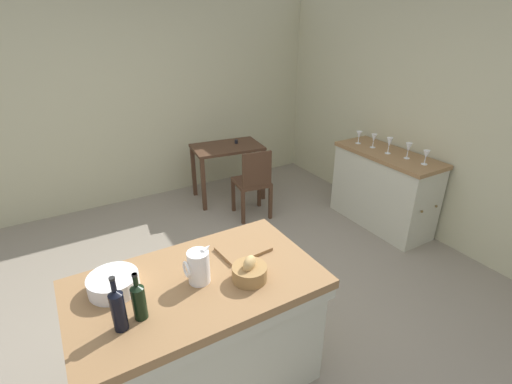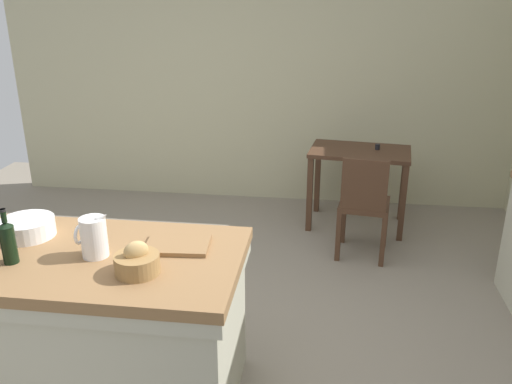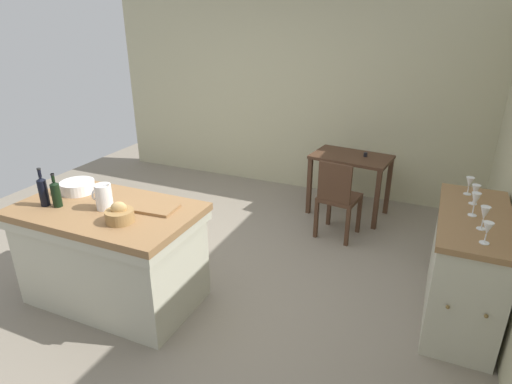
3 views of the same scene
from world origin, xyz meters
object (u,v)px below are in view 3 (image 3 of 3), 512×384
at_px(bread_basket, 120,215).
at_px(wine_glass_left, 484,214).
at_px(pitcher, 104,196).
at_px(wine_glass_right, 475,191).
at_px(wine_glass_middle, 475,200).
at_px(wash_bowl, 78,187).
at_px(wine_glass_far_right, 470,183).
at_px(cutting_board, 156,208).
at_px(wooden_chair, 338,197).
at_px(wine_bottle_amber, 43,191).
at_px(island_table, 112,251).
at_px(writing_desk, 351,165).
at_px(side_cabinet, 465,267).
at_px(wine_glass_far_left, 487,229).
at_px(wine_bottle_dark, 56,193).

bearing_deg(bread_basket, wine_glass_left, 19.63).
bearing_deg(wine_glass_left, pitcher, -164.84).
bearing_deg(wine_glass_right, wine_glass_middle, -92.34).
distance_m(wash_bowl, wine_glass_far_right, 3.33).
height_order(pitcher, cutting_board, pitcher).
bearing_deg(wooden_chair, wine_bottle_amber, -133.81).
height_order(island_table, cutting_board, cutting_board).
relative_size(pitcher, wine_glass_middle, 1.34).
bearing_deg(wine_glass_far_right, wash_bowl, -158.61).
bearing_deg(pitcher, wash_bowl, 159.06).
height_order(writing_desk, wash_bowl, wash_bowl).
relative_size(side_cabinet, wine_glass_middle, 6.85).
distance_m(writing_desk, pitcher, 2.94).
height_order(pitcher, wine_glass_far_left, pitcher).
bearing_deg(wine_bottle_amber, wine_glass_far_left, 11.76).
bearing_deg(pitcher, writing_desk, 60.49).
relative_size(island_table, pitcher, 6.03).
distance_m(side_cabinet, writing_desk, 2.03).
xyz_separation_m(wooden_chair, wash_bowl, (-1.91, -1.70, 0.43)).
bearing_deg(pitcher, wine_glass_far_right, 27.70).
xyz_separation_m(wash_bowl, wine_glass_left, (3.18, 0.56, 0.11)).
height_order(wooden_chair, cutting_board, same).
height_order(pitcher, wash_bowl, pitcher).
bearing_deg(bread_basket, wash_bowl, 156.62).
height_order(wine_glass_far_left, wine_glass_middle, wine_glass_middle).
height_order(island_table, wine_glass_far_left, wine_glass_far_left).
distance_m(writing_desk, cutting_board, 2.63).
bearing_deg(wine_glass_far_right, island_table, -152.63).
height_order(writing_desk, wine_bottle_dark, wine_bottle_dark).
relative_size(pitcher, cutting_board, 0.76).
xyz_separation_m(cutting_board, wine_glass_right, (2.30, 1.04, 0.13)).
bearing_deg(wine_bottle_amber, bread_basket, 0.61).
bearing_deg(wash_bowl, wine_glass_right, 17.94).
distance_m(cutting_board, wine_bottle_amber, 0.92).
xyz_separation_m(pitcher, wash_bowl, (-0.45, 0.17, -0.06)).
distance_m(island_table, wine_bottle_amber, 0.73).
bearing_deg(wooden_chair, wine_bottle_dark, -132.57).
bearing_deg(wooden_chair, cutting_board, -121.86).
xyz_separation_m(island_table, writing_desk, (1.45, 2.53, 0.16)).
bearing_deg(island_table, bread_basket, -28.17).
bearing_deg(wine_glass_middle, wine_glass_right, 87.66).
bearing_deg(bread_basket, wine_glass_far_left, 15.02).
bearing_deg(side_cabinet, wooden_chair, 143.89).
bearing_deg(writing_desk, wine_bottle_dark, -124.32).
distance_m(wine_bottle_amber, wine_glass_left, 3.33).
height_order(writing_desk, wine_glass_left, wine_glass_left).
height_order(wooden_chair, wash_bowl, wash_bowl).
bearing_deg(wine_glass_far_left, wash_bowl, -173.74).
relative_size(writing_desk, wine_glass_right, 5.96).
bearing_deg(wine_glass_middle, wine_glass_far_right, 93.57).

